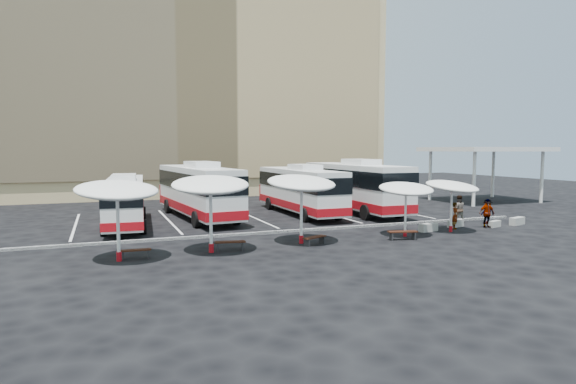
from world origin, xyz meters
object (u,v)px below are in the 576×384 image
object	(u,v)px
conc_bench_0	(428,227)
conc_bench_3	(517,221)
sunshade_1	(210,185)
conc_bench_1	(456,223)
wood_bench_1	(230,243)
wood_bench_0	(136,252)
passenger_2	(487,213)
passenger_3	(488,212)
wood_bench_3	(403,233)
wood_bench_2	(315,239)
bus_1	(198,189)
passenger_0	(455,216)
sunshade_2	(301,183)
sunshade_4	(452,187)
conc_bench_2	(494,224)
passenger_1	(459,209)
bus_0	(125,199)
sunshade_0	(117,190)
bus_3	(354,185)
sunshade_3	(406,189)
bus_2	(300,189)

from	to	relation	value
conc_bench_0	conc_bench_3	xyz separation A→B (m)	(7.15, 0.02, 0.01)
sunshade_1	conc_bench_1	bearing A→B (deg)	6.76
wood_bench_1	conc_bench_1	xyz separation A→B (m)	(15.32, 1.79, -0.12)
wood_bench_0	conc_bench_0	size ratio (longest dim) A/B	1.07
passenger_2	passenger_3	distance (m)	1.78
wood_bench_0	wood_bench_3	bearing A→B (deg)	-2.46
sunshade_1	wood_bench_2	world-z (taller)	sunshade_1
bus_1	sunshade_1	distance (m)	12.24
wood_bench_3	passenger_0	distance (m)	5.59
bus_1	sunshade_2	xyz separation A→B (m)	(3.28, -11.54, 1.09)
sunshade_4	wood_bench_1	xyz separation A→B (m)	(-13.78, -0.42, -2.39)
conc_bench_2	passenger_2	xyz separation A→B (m)	(-0.68, -0.04, 0.72)
sunshade_4	wood_bench_0	xyz separation A→B (m)	(-18.23, -0.57, -2.42)
conc_bench_2	passenger_1	xyz separation A→B (m)	(-0.92, 2.24, 0.74)
passenger_0	bus_0	bearing A→B (deg)	110.04
sunshade_0	bus_3	bearing A→B (deg)	31.99
conc_bench_0	sunshade_1	bearing A→B (deg)	-175.02
wood_bench_3	conc_bench_2	size ratio (longest dim) A/B	1.59
wood_bench_1	wood_bench_2	distance (m)	4.44
wood_bench_0	passenger_1	bearing A→B (deg)	8.82
bus_3	wood_bench_2	world-z (taller)	bus_3
sunshade_1	sunshade_0	bearing A→B (deg)	-176.16
wood_bench_2	sunshade_3	bearing A→B (deg)	4.04
sunshade_1	bus_2	bearing A→B (deg)	50.51
wood_bench_0	passenger_1	world-z (taller)	passenger_1
sunshade_0	conc_bench_0	world-z (taller)	sunshade_0
wood_bench_1	wood_bench_3	distance (m)	9.55
bus_1	sunshade_4	distance (m)	17.45
bus_0	wood_bench_0	xyz separation A→B (m)	(-0.06, -10.11, -1.42)
wood_bench_2	passenger_2	xyz separation A→B (m)	(12.53, 1.12, 0.58)
bus_1	wood_bench_3	world-z (taller)	bus_1
bus_3	sunshade_1	xyz separation A→B (m)	(-13.89, -11.03, 1.10)
passenger_0	wood_bench_1	bearing A→B (deg)	139.24
conc_bench_1	passenger_0	xyz separation A→B (m)	(-0.58, -0.62, 0.60)
sunshade_4	conc_bench_0	distance (m)	2.83
sunshade_1	wood_bench_2	distance (m)	6.14
conc_bench_3	passenger_1	size ratio (longest dim) A/B	0.70
wood_bench_3	conc_bench_0	distance (m)	3.58
sunshade_4	sunshade_3	bearing A→B (deg)	-175.52
bus_2	passenger_2	distance (m)	13.49
bus_2	sunshade_3	world-z (taller)	bus_2
wood_bench_0	conc_bench_2	world-z (taller)	wood_bench_0
bus_2	sunshade_3	bearing A→B (deg)	-79.92
sunshade_1	wood_bench_0	distance (m)	4.56
sunshade_0	wood_bench_1	size ratio (longest dim) A/B	2.84
bus_1	bus_3	xyz separation A→B (m)	(12.24, -1.05, 0.05)
sunshade_4	wood_bench_2	bearing A→B (deg)	-175.80
bus_2	sunshade_2	bearing A→B (deg)	-112.04
sunshade_1	conc_bench_1	size ratio (longest dim) A/B	3.35
bus_2	conc_bench_2	world-z (taller)	bus_2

